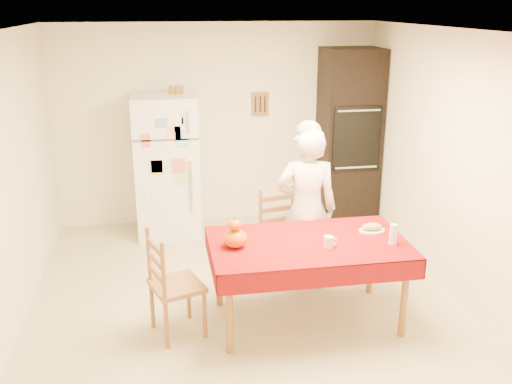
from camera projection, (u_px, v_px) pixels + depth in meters
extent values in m
plane|color=#C5B68E|center=(244.00, 301.00, 5.46)|extent=(4.50, 4.50, 0.00)
cube|color=beige|center=(217.00, 125.00, 7.17)|extent=(4.00, 0.02, 2.50)
cube|color=beige|center=(307.00, 300.00, 2.96)|extent=(4.00, 0.02, 2.50)
cube|color=beige|center=(6.00, 188.00, 4.74)|extent=(0.02, 4.50, 2.50)
cube|color=beige|center=(452.00, 166.00, 5.38)|extent=(0.02, 4.50, 2.50)
cube|color=white|center=(242.00, 30.00, 4.67)|extent=(4.00, 4.50, 0.02)
cube|color=brown|center=(260.00, 104.00, 7.16)|extent=(0.22, 0.02, 0.30)
cube|color=white|center=(167.00, 166.00, 6.84)|extent=(0.75, 0.70, 1.70)
cube|color=silver|center=(189.00, 122.00, 6.35)|extent=(0.03, 0.03, 0.25)
cube|color=silver|center=(191.00, 186.00, 6.59)|extent=(0.03, 0.03, 0.60)
cube|color=black|center=(348.00, 137.00, 7.18)|extent=(0.70, 0.60, 2.20)
cube|color=black|center=(357.00, 139.00, 6.87)|extent=(0.59, 0.02, 0.80)
cylinder|color=brown|center=(229.00, 314.00, 4.55)|extent=(0.06, 0.06, 0.71)
cylinder|color=brown|center=(219.00, 271.00, 5.27)|extent=(0.06, 0.06, 0.71)
cylinder|color=brown|center=(404.00, 299.00, 4.78)|extent=(0.06, 0.06, 0.71)
cylinder|color=brown|center=(371.00, 259.00, 5.51)|extent=(0.06, 0.06, 0.71)
cube|color=brown|center=(308.00, 245.00, 4.91)|extent=(1.60, 0.90, 0.04)
cube|color=#5E0C05|center=(308.00, 242.00, 4.90)|extent=(1.70, 1.00, 0.01)
cylinder|color=brown|center=(274.00, 271.00, 5.59)|extent=(0.04, 0.04, 0.43)
cylinder|color=brown|center=(260.00, 257.00, 5.89)|extent=(0.04, 0.04, 0.43)
cylinder|color=brown|center=(307.00, 265.00, 5.72)|extent=(0.04, 0.04, 0.43)
cylinder|color=brown|center=(292.00, 252.00, 6.02)|extent=(0.04, 0.04, 0.43)
cube|color=brown|center=(284.00, 240.00, 5.73)|extent=(0.50, 0.49, 0.04)
cube|color=brown|center=(277.00, 211.00, 5.80)|extent=(0.36, 0.11, 0.50)
cylinder|color=brown|center=(205.00, 315.00, 4.80)|extent=(0.04, 0.04, 0.43)
cylinder|color=brown|center=(166.00, 325.00, 4.65)|extent=(0.04, 0.04, 0.43)
cylinder|color=brown|center=(189.00, 297.00, 5.10)|extent=(0.04, 0.04, 0.43)
cylinder|color=brown|center=(152.00, 306.00, 4.95)|extent=(0.04, 0.04, 0.43)
cube|color=brown|center=(177.00, 286.00, 4.80)|extent=(0.51, 0.53, 0.04)
cube|color=brown|center=(156.00, 263.00, 4.64)|extent=(0.14, 0.35, 0.50)
imported|color=silver|center=(306.00, 210.00, 5.49)|extent=(0.64, 0.47, 1.63)
cylinder|color=white|center=(328.00, 242.00, 4.77)|extent=(0.08, 0.08, 0.10)
ellipsoid|color=red|center=(235.00, 238.00, 4.77)|extent=(0.21, 0.21, 0.16)
ellipsoid|color=#EB4B05|center=(235.00, 224.00, 4.73)|extent=(0.12, 0.12, 0.09)
cylinder|color=silver|center=(393.00, 234.00, 4.83)|extent=(0.07, 0.07, 0.18)
cylinder|color=silver|center=(372.00, 231.00, 5.11)|extent=(0.24, 0.24, 0.02)
ellipsoid|color=#AA7953|center=(372.00, 227.00, 5.10)|extent=(0.18, 0.10, 0.06)
cylinder|color=brown|center=(171.00, 90.00, 6.62)|extent=(0.05, 0.05, 0.10)
cylinder|color=brown|center=(176.00, 90.00, 6.63)|extent=(0.05, 0.05, 0.10)
cylinder|color=#995D1B|center=(181.00, 90.00, 6.64)|extent=(0.05, 0.05, 0.10)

